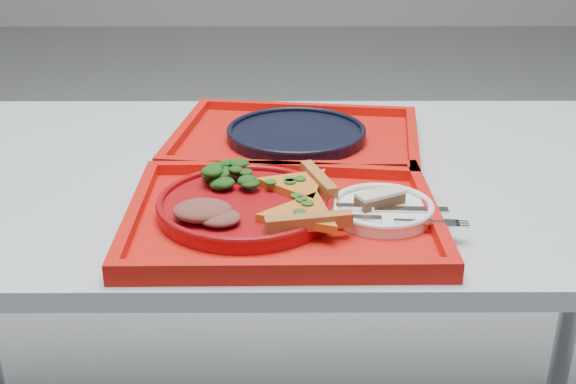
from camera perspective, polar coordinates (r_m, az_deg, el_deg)
The scene contains 13 objects.
table at distance 1.29m, azimuth -1.33°, elevation -1.23°, with size 1.60×0.80×0.75m.
tray_main at distance 1.06m, azimuth -0.40°, elevation -2.19°, with size 0.45×0.35×0.01m, color red.
tray_far at distance 1.36m, azimuth 0.66°, elevation 3.96°, with size 0.45×0.35×0.01m, color red.
dinner_plate at distance 1.07m, azimuth -3.36°, elevation -1.23°, with size 0.26×0.26×0.02m, color maroon.
side_plate at distance 1.06m, azimuth 7.43°, elevation -1.54°, with size 0.15×0.15×0.01m, color white.
navy_plate at distance 1.36m, azimuth 0.66°, elevation 4.52°, with size 0.26×0.26×0.02m, color black.
pizza_slice_a at distance 1.01m, azimuth 1.22°, elevation -1.54°, with size 0.14×0.12×0.02m, color gold, non-canonical shape.
pizza_slice_b at distance 1.10m, azimuth 0.80°, elevation 0.76°, with size 0.13×0.12×0.02m, color gold, non-canonical shape.
salad_heap at distance 1.12m, azimuth -4.71°, elevation 1.72°, with size 0.08×0.07×0.04m, color black.
meat_portion at distance 1.01m, azimuth -6.75°, elevation -1.47°, with size 0.08×0.07×0.03m, color brown.
dessert_bar at distance 1.07m, azimuth 7.28°, elevation -0.49°, with size 0.08×0.06×0.02m.
knife at distance 1.05m, azimuth 7.60°, elevation -1.24°, with size 0.18×0.02×0.01m, color silver.
fork at distance 1.02m, azimuth 8.24°, elevation -2.20°, with size 0.18×0.02×0.01m, color silver.
Camera 1 is at (0.03, -1.16, 1.23)m, focal length 45.00 mm.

